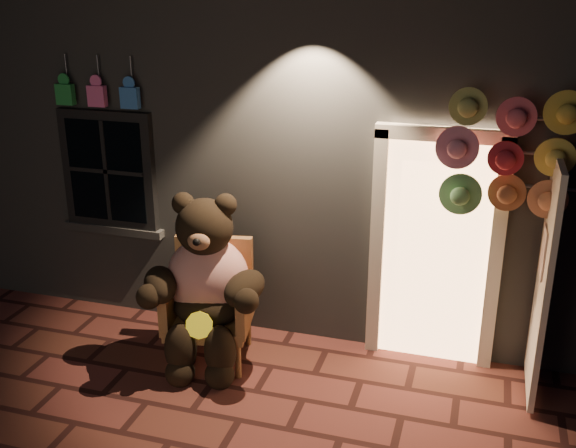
% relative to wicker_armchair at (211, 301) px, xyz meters
% --- Properties ---
extents(ground, '(60.00, 60.00, 0.00)m').
position_rel_wicker_armchair_xyz_m(ground, '(0.60, -0.89, -0.55)').
color(ground, '#5E2924').
rests_on(ground, ground).
extents(shop_building, '(7.30, 5.95, 3.51)m').
position_rel_wicker_armchair_xyz_m(shop_building, '(0.60, 3.09, 1.18)').
color(shop_building, slate).
rests_on(shop_building, ground).
extents(wicker_armchair, '(0.87, 0.81, 1.11)m').
position_rel_wicker_armchair_xyz_m(wicker_armchair, '(0.00, 0.00, 0.00)').
color(wicker_armchair, '#AC7742').
rests_on(wicker_armchair, ground).
extents(teddy_bear, '(1.17, 1.01, 1.64)m').
position_rel_wicker_armchair_xyz_m(teddy_bear, '(0.02, -0.14, 0.23)').
color(teddy_bear, '#B22312').
rests_on(teddy_bear, ground).
extents(hat_rack, '(1.70, 0.22, 2.52)m').
position_rel_wicker_armchair_xyz_m(hat_rack, '(2.69, 0.38, 1.46)').
color(hat_rack, '#59595E').
rests_on(hat_rack, ground).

